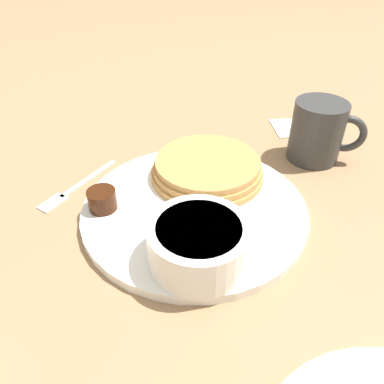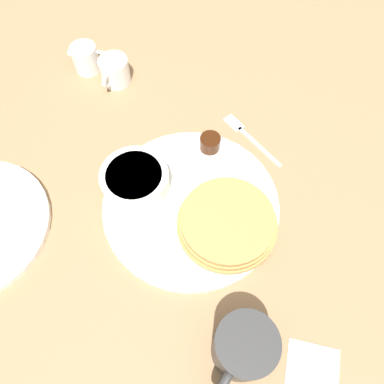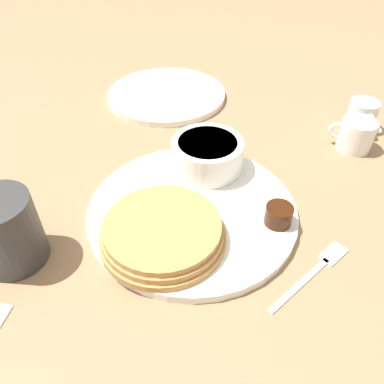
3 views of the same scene
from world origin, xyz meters
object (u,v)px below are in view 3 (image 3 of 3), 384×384
at_px(fork, 318,268).
at_px(bowl, 207,154).
at_px(creamer_pitcher_far, 362,115).
at_px(coffee_mug, 4,231).
at_px(plate, 192,210).
at_px(creamer_pitcher_near, 356,135).

bearing_deg(fork, bowl, 147.12).
bearing_deg(creamer_pitcher_far, bowl, -132.46).
height_order(bowl, creamer_pitcher_far, bowl).
bearing_deg(coffee_mug, creamer_pitcher_far, 51.92).
xyz_separation_m(plate, creamer_pitcher_near, (0.19, 0.25, 0.02)).
height_order(bowl, coffee_mug, coffee_mug).
xyz_separation_m(coffee_mug, fork, (0.35, 0.12, -0.04)).
xyz_separation_m(coffee_mug, creamer_pitcher_far, (0.37, 0.47, -0.02)).
relative_size(bowl, creamer_pitcher_near, 1.33).
bearing_deg(bowl, coffee_mug, -123.42).
bearing_deg(creamer_pitcher_far, coffee_mug, -128.08).
bearing_deg(bowl, plate, -81.88).
height_order(plate, fork, plate).
height_order(coffee_mug, creamer_pitcher_far, coffee_mug).
bearing_deg(plate, creamer_pitcher_near, 52.70).
bearing_deg(creamer_pitcher_near, creamer_pitcher_far, 86.17).
bearing_deg(fork, creamer_pitcher_far, 86.50).
height_order(coffee_mug, creamer_pitcher_near, coffee_mug).
xyz_separation_m(creamer_pitcher_far, fork, (-0.02, -0.35, -0.03)).
relative_size(bowl, coffee_mug, 0.98).
distance_m(coffee_mug, creamer_pitcher_near, 0.54).
distance_m(plate, bowl, 0.10).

